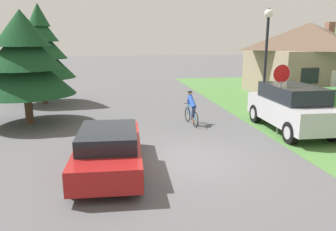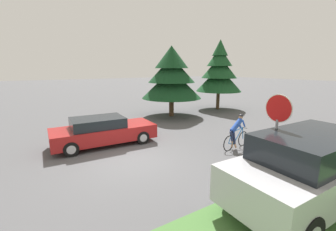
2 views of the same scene
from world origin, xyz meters
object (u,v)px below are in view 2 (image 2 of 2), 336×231
Objects in this scene: sedan_left_lane at (103,131)px; cyclist at (236,132)px; parked_suv_right at (309,168)px; stop_sign at (277,125)px; conifer_tall_far at (219,72)px; conifer_tall_near at (172,76)px.

cyclist reaches higher than sedan_left_lane.
parked_suv_right is (3.87, -1.78, 0.27)m from cyclist.
stop_sign is (-0.76, -0.35, 1.01)m from parked_suv_right.
sedan_left_lane is at bearing 113.47° from parked_suv_right.
cyclist is 4.27m from parked_suv_right.
conifer_tall_near is at bearing -87.13° from conifer_tall_far.
parked_suv_right is at bearing -65.41° from sedan_left_lane.
conifer_tall_far reaches higher than conifer_tall_near.
stop_sign is at bearing 115.95° from parked_suv_right.
stop_sign is (6.76, 2.69, 1.37)m from sedan_left_lane.
conifer_tall_far is at bearing 92.87° from conifer_tall_near.
cyclist is at bearing -10.69° from conifer_tall_near.
cyclist is at bearing -40.03° from conifer_tall_far.
conifer_tall_far is (-3.93, 11.18, 2.56)m from sedan_left_lane.
stop_sign is 13.70m from conifer_tall_far.
sedan_left_lane is at bearing -59.33° from conifer_tall_near.
conifer_tall_near is (-11.20, 3.17, 1.93)m from parked_suv_right.
conifer_tall_near reaches higher than parked_suv_right.
parked_suv_right is 14.22m from conifer_tall_far.
conifer_tall_near is at bearing 73.21° from cyclist.
conifer_tall_near is at bearing -18.38° from stop_sign.
sedan_left_lane is 7.40m from stop_sign.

